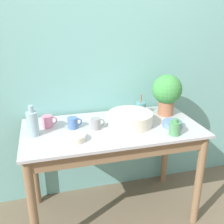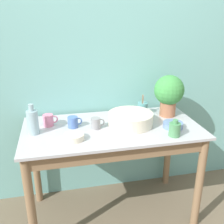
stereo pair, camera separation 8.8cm
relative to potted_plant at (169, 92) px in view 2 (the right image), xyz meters
The scene contains 12 objects.
wall_back 0.60m from the potted_plant, 152.41° to the left, with size 6.00×0.05×2.40m.
counter_table 0.63m from the potted_plant, 162.79° to the right, with size 1.33×0.67×0.80m.
potted_plant is the anchor object (origin of this frame).
bowl_wash_large 0.41m from the potted_plant, 161.02° to the right, with size 0.34×0.34×0.10m.
bottle_tall 1.08m from the potted_plant, behind, with size 0.08×0.08×0.22m.
bottle_short 0.42m from the potted_plant, 106.33° to the right, with size 0.08×0.08×0.12m.
mug_grey 0.66m from the potted_plant, 168.04° to the right, with size 0.11×0.07×0.08m.
mug_blue 0.81m from the potted_plant, behind, with size 0.11×0.08×0.08m.
mug_pink 0.98m from the potted_plant, behind, with size 0.11×0.08×0.09m.
bowl_small_cream 0.87m from the potted_plant, 160.59° to the right, with size 0.14×0.14×0.04m.
bowl_small_blue 0.31m from the potted_plant, 103.89° to the right, with size 0.15×0.15×0.04m.
utensil_cup 0.25m from the potted_plant, 159.31° to the left, with size 0.08×0.08×0.18m.
Camera 2 is at (-0.39, -1.43, 1.61)m, focal length 42.00 mm.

